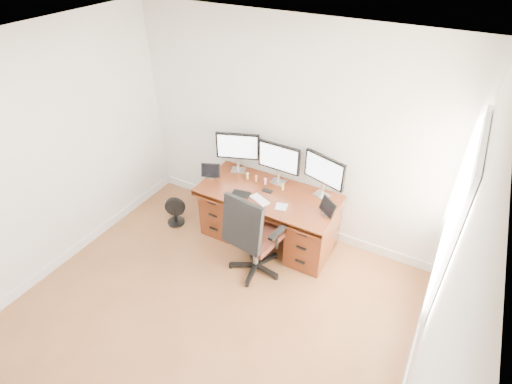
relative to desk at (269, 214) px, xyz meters
The scene contains 19 objects.
ground 1.87m from the desk, 90.00° to the right, with size 4.50×4.50×0.00m, color brown.
back_wall 1.04m from the desk, 90.00° to the left, with size 4.00×0.10×2.70m, color white.
right_wall 2.80m from the desk, 40.79° to the right, with size 0.10×4.50×2.70m.
desk is the anchor object (origin of this frame).
office_chair 0.61m from the desk, 79.88° to the right, with size 0.68×0.68×1.13m.
floor_fan 1.32m from the desk, 165.08° to the right, with size 0.27×0.23×0.40m.
monitor_left 0.93m from the desk, 157.68° to the left, with size 0.53×0.23×0.53m.
monitor_center 0.72m from the desk, 90.01° to the left, with size 0.55×0.15×0.53m.
monitor_right 0.93m from the desk, 22.31° to the left, with size 0.54×0.20×0.53m.
tablet_left 0.91m from the desk, behind, with size 0.25×0.16×0.19m.
tablet_right 0.88m from the desk, ahead, with size 0.23×0.19×0.19m.
keyboard 0.41m from the desk, 94.21° to the right, with size 0.26×0.11×0.01m, color silver.
trackpad 0.48m from the desk, 38.07° to the right, with size 0.13×0.13×0.01m, color silver.
drawing_tablet 0.50m from the desk, 141.63° to the right, with size 0.22×0.14×0.01m, color black.
phone 0.35m from the desk, behind, with size 0.13×0.07×0.01m, color black.
figurine_yellow 0.56m from the desk, 162.24° to the left, with size 0.04×0.04×0.09m.
figurine_brown 0.48m from the desk, 154.17° to the left, with size 0.04×0.04×0.09m.
figurine_pink 0.43m from the desk, 134.79° to the left, with size 0.04×0.04×0.09m.
figurine_orange 0.43m from the desk, 43.96° to the left, with size 0.04×0.04×0.09m.
Camera 1 is at (1.77, -1.68, 3.53)m, focal length 28.00 mm.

